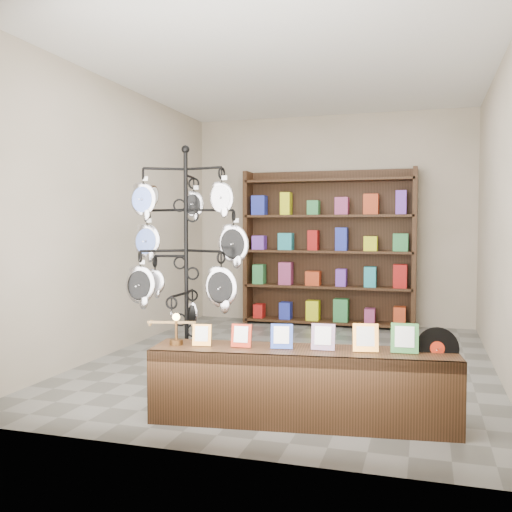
{
  "coord_description": "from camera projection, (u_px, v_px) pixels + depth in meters",
  "views": [
    {
      "loc": [
        1.33,
        -5.72,
        1.41
      ],
      "look_at": [
        -0.08,
        -1.0,
        1.15
      ],
      "focal_mm": 40.0,
      "sensor_mm": 36.0,
      "label": 1
    }
  ],
  "objects": [
    {
      "name": "wall_clocks",
      "position": [
        154.0,
        219.0,
        7.18
      ],
      "size": [
        0.03,
        0.24,
        0.84
      ],
      "color": "black",
      "rests_on": "ground"
    },
    {
      "name": "back_shelving",
      "position": [
        328.0,
        253.0,
        8.07
      ],
      "size": [
        2.42,
        0.36,
        2.2
      ],
      "color": "black",
      "rests_on": "ground"
    },
    {
      "name": "display_tree",
      "position": [
        186.0,
        251.0,
        4.77
      ],
      "size": [
        1.07,
        1.0,
        2.08
      ],
      "rotation": [
        0.0,
        0.0,
        0.17
      ],
      "color": "black",
      "rests_on": "ground"
    },
    {
      "name": "room_envelope",
      "position": [
        292.0,
        183.0,
        5.83
      ],
      "size": [
        5.0,
        5.0,
        5.0
      ],
      "color": "#BCAB97",
      "rests_on": "ground"
    },
    {
      "name": "front_shelf",
      "position": [
        302.0,
        386.0,
        4.08
      ],
      "size": [
        2.2,
        0.71,
        0.77
      ],
      "rotation": [
        0.0,
        0.0,
        0.12
      ],
      "color": "black",
      "rests_on": "ground"
    },
    {
      "name": "ground",
      "position": [
        291.0,
        361.0,
        5.93
      ],
      "size": [
        5.0,
        5.0,
        0.0
      ],
      "primitive_type": "plane",
      "color": "slate",
      "rests_on": "ground"
    }
  ]
}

